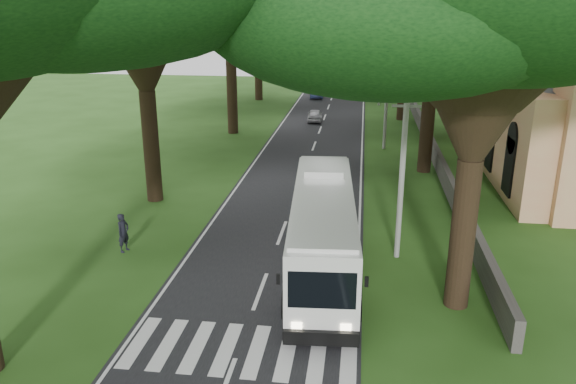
{
  "coord_description": "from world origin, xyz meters",
  "views": [
    {
      "loc": [
        3.7,
        -17.44,
        10.8
      ],
      "look_at": [
        0.32,
        7.9,
        2.2
      ],
      "focal_mm": 35.0,
      "sensor_mm": 36.0,
      "label": 1
    }
  ],
  "objects_px": {
    "distant_car_b": "(316,91)",
    "pedestrian": "(123,233)",
    "pole_mid": "(387,95)",
    "pole_near": "(402,167)",
    "pole_far": "(381,67)",
    "coach_bus": "(323,228)",
    "distant_car_a": "(315,115)",
    "distant_car_c": "(341,85)"
  },
  "relations": [
    {
      "from": "pole_far",
      "to": "pedestrian",
      "type": "bearing_deg",
      "value": -106.75
    },
    {
      "from": "distant_car_a",
      "to": "pedestrian",
      "type": "relative_size",
      "value": 1.89
    },
    {
      "from": "distant_car_b",
      "to": "distant_car_c",
      "type": "bearing_deg",
      "value": 59.81
    },
    {
      "from": "pole_mid",
      "to": "coach_bus",
      "type": "bearing_deg",
      "value": -98.47
    },
    {
      "from": "distant_car_a",
      "to": "pole_mid",
      "type": "bearing_deg",
      "value": 119.08
    },
    {
      "from": "distant_car_c",
      "to": "pole_near",
      "type": "bearing_deg",
      "value": 96.91
    },
    {
      "from": "distant_car_a",
      "to": "distant_car_b",
      "type": "bearing_deg",
      "value": -89.02
    },
    {
      "from": "pedestrian",
      "to": "distant_car_c",
      "type": "bearing_deg",
      "value": 8.91
    },
    {
      "from": "distant_car_b",
      "to": "pedestrian",
      "type": "relative_size",
      "value": 2.39
    },
    {
      "from": "coach_bus",
      "to": "distant_car_a",
      "type": "relative_size",
      "value": 3.49
    },
    {
      "from": "pole_mid",
      "to": "coach_bus",
      "type": "xyz_separation_m",
      "value": [
        -3.23,
        -21.7,
        -2.29
      ]
    },
    {
      "from": "pole_mid",
      "to": "pole_far",
      "type": "relative_size",
      "value": 1.0
    },
    {
      "from": "distant_car_b",
      "to": "pedestrian",
      "type": "height_order",
      "value": "pedestrian"
    },
    {
      "from": "coach_bus",
      "to": "distant_car_c",
      "type": "distance_m",
      "value": 51.94
    },
    {
      "from": "pole_near",
      "to": "pole_mid",
      "type": "distance_m",
      "value": 20.0
    },
    {
      "from": "pole_near",
      "to": "distant_car_b",
      "type": "relative_size",
      "value": 1.83
    },
    {
      "from": "pole_mid",
      "to": "coach_bus",
      "type": "height_order",
      "value": "pole_mid"
    },
    {
      "from": "distant_car_a",
      "to": "distant_car_c",
      "type": "distance_m",
      "value": 20.33
    },
    {
      "from": "pole_near",
      "to": "coach_bus",
      "type": "bearing_deg",
      "value": -152.2
    },
    {
      "from": "distant_car_a",
      "to": "distant_car_c",
      "type": "height_order",
      "value": "distant_car_c"
    },
    {
      "from": "coach_bus",
      "to": "distant_car_c",
      "type": "bearing_deg",
      "value": 87.71
    },
    {
      "from": "pole_mid",
      "to": "distant_car_a",
      "type": "relative_size",
      "value": 2.32
    },
    {
      "from": "pole_near",
      "to": "pole_mid",
      "type": "relative_size",
      "value": 1.0
    },
    {
      "from": "distant_car_c",
      "to": "pedestrian",
      "type": "distance_m",
      "value": 51.82
    },
    {
      "from": "coach_bus",
      "to": "pedestrian",
      "type": "height_order",
      "value": "coach_bus"
    },
    {
      "from": "pole_far",
      "to": "distant_car_b",
      "type": "bearing_deg",
      "value": 148.86
    },
    {
      "from": "pole_mid",
      "to": "pole_far",
      "type": "height_order",
      "value": "same"
    },
    {
      "from": "pedestrian",
      "to": "pole_far",
      "type": "bearing_deg",
      "value": 0.66
    },
    {
      "from": "pole_mid",
      "to": "distant_car_b",
      "type": "height_order",
      "value": "pole_mid"
    },
    {
      "from": "distant_car_a",
      "to": "pedestrian",
      "type": "height_order",
      "value": "pedestrian"
    },
    {
      "from": "pole_near",
      "to": "coach_bus",
      "type": "distance_m",
      "value": 4.31
    },
    {
      "from": "pole_far",
      "to": "distant_car_b",
      "type": "distance_m",
      "value": 9.28
    },
    {
      "from": "distant_car_b",
      "to": "distant_car_c",
      "type": "distance_m",
      "value": 6.34
    },
    {
      "from": "coach_bus",
      "to": "distant_car_b",
      "type": "distance_m",
      "value": 46.36
    },
    {
      "from": "pole_mid",
      "to": "pedestrian",
      "type": "height_order",
      "value": "pole_mid"
    },
    {
      "from": "pole_near",
      "to": "pole_far",
      "type": "bearing_deg",
      "value": 90.0
    },
    {
      "from": "pole_mid",
      "to": "pole_far",
      "type": "xyz_separation_m",
      "value": [
        0.0,
        20.0,
        0.0
      ]
    },
    {
      "from": "coach_bus",
      "to": "distant_car_a",
      "type": "bearing_deg",
      "value": 91.63
    },
    {
      "from": "pole_far",
      "to": "distant_car_c",
      "type": "bearing_deg",
      "value": 114.73
    },
    {
      "from": "pole_near",
      "to": "pedestrian",
      "type": "distance_m",
      "value": 12.82
    },
    {
      "from": "pole_far",
      "to": "distant_car_b",
      "type": "xyz_separation_m",
      "value": [
        -7.38,
        4.46,
        -3.43
      ]
    },
    {
      "from": "distant_car_c",
      "to": "distant_car_b",
      "type": "bearing_deg",
      "value": 66.57
    }
  ]
}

